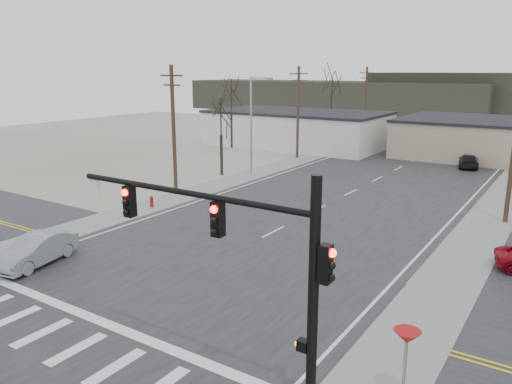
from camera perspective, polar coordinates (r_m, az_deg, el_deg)
ground at (r=24.40m, az=-7.98°, el=-9.58°), size 140.00×140.00×0.00m
main_road at (r=36.34m, az=7.74°, el=-1.65°), size 18.00×110.00×0.05m
cross_road at (r=24.39m, az=-7.98°, el=-9.54°), size 90.00×10.00×0.04m
sidewalk_left at (r=45.74m, az=-1.53°, el=1.69°), size 3.00×90.00×0.06m
sidewalk_right at (r=38.18m, az=25.62°, el=-2.15°), size 3.00×90.00×0.06m
traffic_signal_mast at (r=13.59m, az=-0.63°, el=-7.59°), size 8.95×0.43×7.20m
fire_hydrant at (r=36.43m, az=-11.84°, el=-1.09°), size 0.24×0.24×0.87m
yield_sign at (r=15.60m, az=16.86°, el=-15.85°), size 0.80×0.80×2.35m
building_left_far at (r=65.02m, az=4.66°, el=7.25°), size 22.30×12.30×4.50m
upole_left_b at (r=39.28m, az=-9.40°, el=7.18°), size 2.20×0.30×10.00m
upole_left_c at (r=55.59m, az=4.82°, el=9.22°), size 2.20×0.30×10.00m
upole_left_d at (r=73.75m, az=12.40°, el=10.07°), size 2.20×0.30×10.00m
streetlight_main at (r=46.71m, az=-0.36°, el=8.23°), size 2.40×0.25×9.00m
tree_left_near at (r=46.34m, az=-4.04°, el=8.32°), size 3.30×3.30×7.35m
tree_left_far at (r=69.14m, az=8.65°, el=10.88°), size 3.96×3.96×8.82m
tree_left_mid at (r=62.83m, az=-2.85°, el=10.74°), size 3.96×3.96×8.82m
hill_left at (r=119.78m, az=8.75°, el=10.72°), size 70.00×18.00×7.00m
sedan_crossing at (r=27.59m, az=-23.84°, el=-6.10°), size 2.50×4.77×1.50m
car_far_a at (r=54.60m, az=23.10°, el=3.28°), size 2.78×4.79×1.31m
car_far_b at (r=68.79m, az=17.06°, el=5.82°), size 3.10×4.72×1.49m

